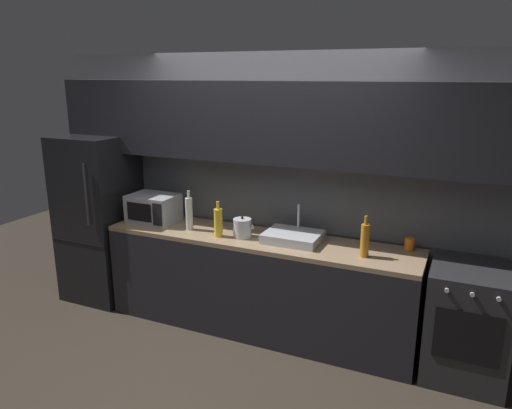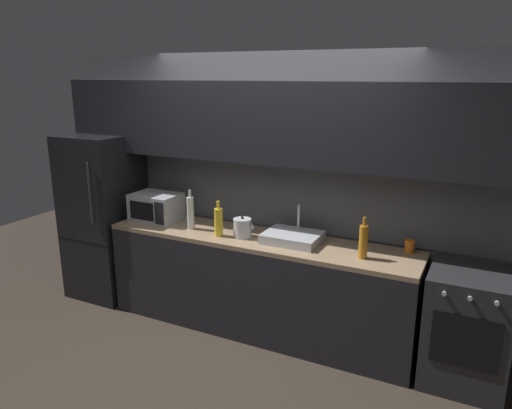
# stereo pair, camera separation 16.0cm
# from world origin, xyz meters

# --- Properties ---
(ground_plane) EXTENTS (10.00, 10.00, 0.00)m
(ground_plane) POSITION_xyz_m (0.00, 0.00, 0.00)
(ground_plane) COLOR #2D261E
(back_wall) EXTENTS (4.60, 0.44, 2.50)m
(back_wall) POSITION_xyz_m (0.00, 1.20, 1.55)
(back_wall) COLOR slate
(back_wall) RESTS_ON ground
(counter_run) EXTENTS (2.86, 0.60, 0.90)m
(counter_run) POSITION_xyz_m (0.00, 0.90, 0.45)
(counter_run) COLOR black
(counter_run) RESTS_ON ground
(refrigerator) EXTENTS (0.68, 0.69, 1.71)m
(refrigerator) POSITION_xyz_m (-1.81, 0.90, 0.86)
(refrigerator) COLOR black
(refrigerator) RESTS_ON ground
(oven_range) EXTENTS (0.60, 0.62, 0.90)m
(oven_range) POSITION_xyz_m (1.77, 0.90, 0.45)
(oven_range) COLOR #232326
(oven_range) RESTS_ON ground
(microwave) EXTENTS (0.46, 0.35, 0.27)m
(microwave) POSITION_xyz_m (-1.13, 0.92, 1.04)
(microwave) COLOR #A8AAAF
(microwave) RESTS_ON counter_run
(sink_basin) EXTENTS (0.48, 0.38, 0.30)m
(sink_basin) POSITION_xyz_m (0.32, 0.93, 0.94)
(sink_basin) COLOR #ADAFB5
(sink_basin) RESTS_ON counter_run
(kettle) EXTENTS (0.20, 0.16, 0.19)m
(kettle) POSITION_xyz_m (-0.13, 0.85, 0.98)
(kettle) COLOR #B7BABF
(kettle) RESTS_ON counter_run
(wine_bottle_amber) EXTENTS (0.07, 0.07, 0.34)m
(wine_bottle_amber) POSITION_xyz_m (0.96, 0.82, 1.04)
(wine_bottle_amber) COLOR #B27019
(wine_bottle_amber) RESTS_ON counter_run
(wine_bottle_yellow) EXTENTS (0.08, 0.08, 0.32)m
(wine_bottle_yellow) POSITION_xyz_m (-0.33, 0.78, 1.03)
(wine_bottle_yellow) COLOR gold
(wine_bottle_yellow) RESTS_ON counter_run
(wine_bottle_clear) EXTENTS (0.07, 0.07, 0.37)m
(wine_bottle_clear) POSITION_xyz_m (-0.67, 0.85, 1.06)
(wine_bottle_clear) COLOR silver
(wine_bottle_clear) RESTS_ON counter_run
(mug_orange) EXTENTS (0.08, 0.08, 0.10)m
(mug_orange) POSITION_xyz_m (1.27, 1.12, 0.95)
(mug_orange) COLOR orange
(mug_orange) RESTS_ON counter_run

